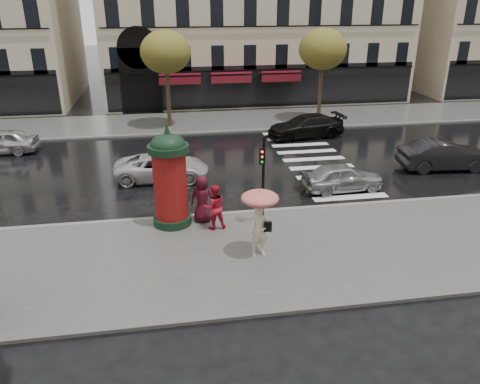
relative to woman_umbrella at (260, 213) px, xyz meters
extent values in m
plane|color=black|center=(-0.69, 0.64, -1.78)|extent=(160.00, 160.00, 0.00)
cube|color=#474744|center=(-0.69, 0.14, -1.72)|extent=(90.00, 7.00, 0.12)
cube|color=#474744|center=(-0.69, 19.64, -1.72)|extent=(90.00, 6.00, 0.12)
cube|color=slate|center=(-0.69, 3.64, -1.71)|extent=(90.00, 0.25, 0.14)
cube|color=slate|center=(-0.69, 16.64, -1.71)|extent=(90.00, 0.25, 0.14)
cube|color=silver|center=(5.31, 10.24, -1.78)|extent=(3.60, 11.75, 0.01)
cylinder|color=#38281C|center=(-2.69, 18.64, 0.82)|extent=(0.28, 0.28, 5.20)
ellipsoid|color=#4D551B|center=(-2.69, 18.64, 3.42)|extent=(3.40, 3.40, 2.89)
cylinder|color=#38281C|center=(8.31, 18.64, 0.82)|extent=(0.28, 0.28, 5.20)
ellipsoid|color=#4D551B|center=(8.31, 18.64, 3.42)|extent=(3.40, 3.40, 2.89)
imported|color=#F6EACB|center=(0.00, 0.00, -0.72)|extent=(0.74, 0.54, 1.89)
cylinder|color=black|center=(0.00, 0.00, -0.09)|extent=(0.02, 0.02, 1.20)
ellipsoid|color=#DF295F|center=(0.00, 0.00, 0.54)|extent=(1.31, 1.31, 0.46)
cone|color=black|center=(0.00, 0.00, 0.81)|extent=(0.04, 0.04, 0.10)
cube|color=black|center=(0.27, -0.07, -0.53)|extent=(0.28, 0.13, 0.35)
imported|color=red|center=(-1.33, 2.34, -0.74)|extent=(0.97, 0.80, 1.84)
imported|color=#440D1A|center=(-1.74, 3.04, -0.68)|extent=(1.08, 0.82, 1.97)
cylinder|color=black|center=(-2.98, 3.04, -1.50)|extent=(1.54, 1.54, 0.33)
cylinder|color=maroon|center=(-2.98, 3.04, 0.04)|extent=(1.32, 1.32, 2.75)
cylinder|color=black|center=(-2.98, 3.04, 1.53)|extent=(1.58, 1.58, 0.27)
ellipsoid|color=black|center=(-2.98, 3.04, 1.64)|extent=(1.36, 1.36, 0.95)
cone|color=black|center=(-2.98, 3.04, 2.35)|extent=(0.22, 0.22, 0.49)
cylinder|color=black|center=(0.63, 2.44, 0.18)|extent=(0.11, 0.11, 3.68)
cube|color=black|center=(0.55, 2.26, 1.28)|extent=(0.28, 0.24, 0.64)
imported|color=#A7A7AB|center=(5.21, 5.57, -1.12)|extent=(4.00, 1.81, 1.33)
imported|color=black|center=(11.69, 7.48, -0.99)|extent=(4.93, 2.03, 1.59)
imported|color=#BBBBBB|center=(-3.33, 8.39, -1.12)|extent=(4.87, 2.48, 1.32)
imported|color=black|center=(6.12, 14.70, -1.05)|extent=(5.26, 2.58, 1.47)
imported|color=silver|center=(-12.71, 14.31, -1.06)|extent=(4.31, 1.92, 1.44)
camera|label=1|loc=(-3.04, -14.28, 6.94)|focal=35.00mm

